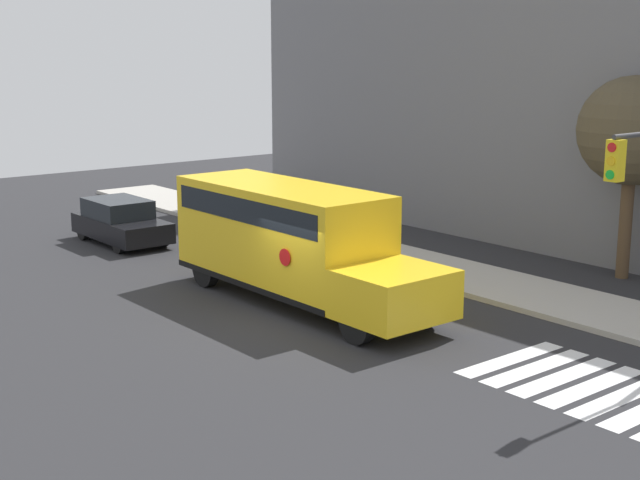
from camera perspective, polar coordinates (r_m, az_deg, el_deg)
ground_plane at (r=22.64m, az=-1.62°, el=-5.22°), size 60.00×60.00×0.00m
sidewalk_strip at (r=26.92m, az=9.43°, el=-2.39°), size 44.00×3.00×0.15m
building_backdrop at (r=31.29m, az=17.82°, el=9.21°), size 32.00×4.00×10.92m
crosswalk_stripes at (r=19.25m, az=17.00°, el=-8.95°), size 4.70×3.20×0.01m
school_bus at (r=24.11m, az=-1.86°, el=0.18°), size 9.00×2.57×3.12m
parked_car at (r=32.25m, az=-12.65°, el=1.14°), size 4.27×1.89×1.55m
tree_near_sidewalk at (r=27.65m, az=19.35°, el=6.54°), size 3.20×3.20×6.02m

